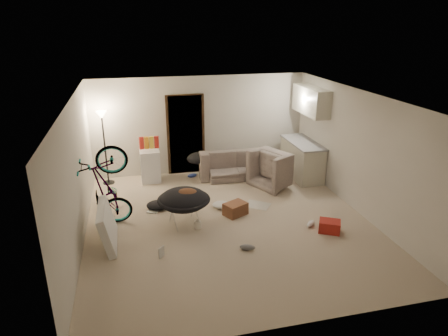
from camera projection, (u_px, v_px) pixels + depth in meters
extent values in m
cube|color=#B7A58D|center=(229.00, 222.00, 8.00)|extent=(5.50, 6.00, 0.02)
cube|color=white|center=(229.00, 97.00, 7.11)|extent=(5.50, 6.00, 0.02)
cube|color=beige|center=(201.00, 125.00, 10.30)|extent=(5.50, 0.02, 2.50)
cube|color=beige|center=(289.00, 245.00, 4.81)|extent=(5.50, 0.02, 2.50)
cube|color=beige|center=(76.00, 176.00, 6.95)|extent=(0.02, 6.00, 2.50)
cube|color=beige|center=(360.00, 153.00, 8.15)|extent=(0.02, 6.00, 2.50)
cube|color=black|center=(186.00, 135.00, 10.25)|extent=(0.85, 0.10, 2.04)
cube|color=#362212|center=(186.00, 135.00, 10.23)|extent=(0.97, 0.04, 2.10)
cylinder|color=black|center=(109.00, 182.00, 9.88)|extent=(0.28, 0.28, 0.03)
cylinder|color=black|center=(105.00, 150.00, 9.59)|extent=(0.04, 0.04, 1.70)
cone|color=#FFE0A5|center=(101.00, 115.00, 9.28)|extent=(0.24, 0.24, 0.18)
cube|color=beige|center=(302.00, 160.00, 10.19)|extent=(0.60, 1.50, 0.88)
cube|color=gray|center=(303.00, 142.00, 10.03)|extent=(0.64, 1.54, 0.04)
cube|color=beige|center=(311.00, 101.00, 9.69)|extent=(0.38, 1.40, 0.65)
imported|color=#353C35|center=(235.00, 165.00, 10.30)|extent=(1.89, 0.78, 0.55)
imported|color=#353C35|center=(279.00, 171.00, 9.75)|extent=(1.22, 1.28, 0.65)
imported|color=black|center=(108.00, 205.00, 7.68)|extent=(1.71, 0.75, 0.99)
imported|color=#A92119|center=(159.00, 259.00, 6.74)|extent=(0.25, 0.24, 0.02)
cube|color=white|center=(150.00, 166.00, 9.88)|extent=(0.47, 0.47, 0.80)
cube|color=#A92119|center=(142.00, 143.00, 9.63)|extent=(0.11, 0.09, 0.30)
cube|color=orange|center=(147.00, 143.00, 9.66)|extent=(0.12, 0.10, 0.30)
cube|color=yellow|center=(152.00, 142.00, 9.68)|extent=(0.10, 0.08, 0.30)
cube|color=#A92119|center=(157.00, 142.00, 9.71)|extent=(0.12, 0.10, 0.30)
cylinder|color=silver|center=(184.00, 213.00, 7.83)|extent=(0.68, 0.68, 0.48)
ellipsoid|color=black|center=(184.00, 200.00, 7.73)|extent=(0.95, 0.95, 0.40)
torus|color=black|center=(184.00, 200.00, 7.73)|extent=(1.03, 1.03, 0.07)
ellipsoid|color=#512E1B|center=(186.00, 195.00, 7.67)|extent=(0.52, 0.45, 0.22)
ellipsoid|color=black|center=(198.00, 158.00, 10.00)|extent=(0.64, 0.56, 0.28)
cube|color=silver|center=(107.00, 226.00, 7.08)|extent=(0.28, 1.11, 0.75)
cube|color=brown|center=(235.00, 209.00, 8.25)|extent=(0.55, 0.49, 0.26)
cube|color=#A92119|center=(330.00, 226.00, 7.59)|extent=(0.48, 0.44, 0.23)
cylinder|color=white|center=(198.00, 225.00, 7.74)|extent=(0.14, 0.14, 0.14)
cone|color=white|center=(198.00, 220.00, 7.70)|extent=(0.08, 0.08, 0.06)
cube|color=#B3AFA5|center=(257.00, 205.00, 8.71)|extent=(0.66, 0.63, 0.01)
cube|color=#2D44A3|center=(176.00, 194.00, 9.22)|extent=(0.32, 0.38, 0.03)
cube|color=silver|center=(154.00, 210.00, 8.45)|extent=(0.32, 0.36, 0.03)
ellipsoid|color=#2D44A3|center=(192.00, 175.00, 10.23)|extent=(0.28, 0.17, 0.10)
ellipsoid|color=slate|center=(247.00, 247.00, 7.00)|extent=(0.30, 0.20, 0.10)
ellipsoid|color=white|center=(311.00, 223.00, 7.82)|extent=(0.28, 0.27, 0.10)
ellipsoid|color=black|center=(158.00, 205.00, 8.53)|extent=(0.53, 0.47, 0.16)
ellipsoid|color=black|center=(185.00, 192.00, 9.20)|extent=(0.45, 0.39, 0.14)
ellipsoid|color=silver|center=(222.00, 205.00, 8.58)|extent=(0.48, 0.45, 0.12)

